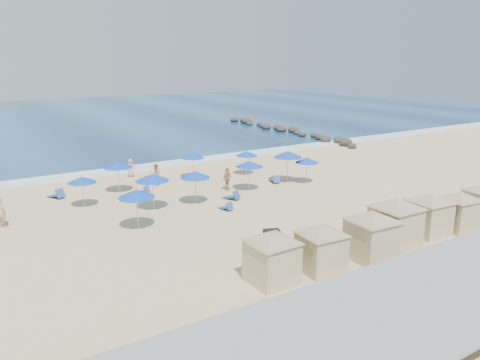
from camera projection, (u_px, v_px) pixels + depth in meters
name	position (u px, v px, depth m)	size (l,w,h in m)	color
ground	(226.00, 215.00, 30.29)	(160.00, 160.00, 0.00)	#D1B784
ocean	(53.00, 120.00, 75.30)	(160.00, 80.00, 0.06)	navy
surf_line	(141.00, 168.00, 42.97)	(160.00, 2.50, 0.08)	white
seawall	(394.00, 291.00, 19.08)	(160.00, 6.10, 1.22)	gray
rock_jetty	(286.00, 130.00, 62.94)	(2.56, 26.66, 0.96)	#292422
trash_bin	(272.00, 238.00, 25.17)	(0.87, 0.87, 0.87)	black
cabana_0	(272.00, 251.00, 20.87)	(4.24, 4.24, 2.66)	#C8B589
cabana_1	(321.00, 242.00, 22.03)	(4.07, 4.07, 2.56)	#C8B589
cabana_2	(372.00, 229.00, 23.30)	(4.45, 4.45, 2.79)	#C8B589
cabana_3	(396.00, 216.00, 24.97)	(4.67, 4.67, 2.93)	#C8B589
cabana_4	(429.00, 209.00, 26.59)	(4.29, 4.29, 2.70)	#C8B589
cabana_5	(459.00, 206.00, 27.39)	(4.05, 4.05, 2.55)	#C8B589
umbrella_2	(82.00, 180.00, 31.35)	(1.94, 1.94, 2.21)	#A5A8AD
umbrella_3	(136.00, 194.00, 27.21)	(2.22, 2.22, 2.53)	#A5A8AD
umbrella_4	(118.00, 165.00, 34.74)	(2.18, 2.18, 2.48)	#A5A8AD
umbrella_5	(152.00, 177.00, 30.68)	(2.27, 2.27, 2.58)	#A5A8AD
umbrella_6	(195.00, 175.00, 31.99)	(2.12, 2.12, 2.42)	#A5A8AD
umbrella_7	(193.00, 156.00, 38.95)	(1.96, 1.96, 2.23)	#A5A8AD
umbrella_8	(249.00, 164.00, 35.25)	(2.11, 2.11, 2.41)	#A5A8AD
umbrella_9	(247.00, 153.00, 40.05)	(1.91, 1.91, 2.18)	#A5A8AD
umbrella_10	(288.00, 154.00, 37.52)	(2.36, 2.36, 2.68)	#A5A8AD
umbrella_11	(307.00, 160.00, 37.39)	(1.92, 1.92, 2.19)	#A5A8AD
beach_chair_1	(57.00, 195.00, 33.76)	(1.15, 1.54, 0.77)	#284B95
beach_chair_2	(144.00, 191.00, 34.91)	(0.93, 1.25, 0.63)	#284B95
beach_chair_3	(227.00, 207.00, 31.13)	(0.67, 1.18, 0.61)	#284B95
beach_chair_4	(233.00, 196.00, 33.43)	(1.06, 1.43, 0.72)	#284B95
beach_chair_5	(275.00, 180.00, 37.87)	(0.90, 1.37, 0.70)	#284B95
beachgoer_0	(1.00, 212.00, 27.85)	(0.68, 0.45, 1.86)	tan
beachgoer_1	(156.00, 175.00, 36.97)	(0.86, 0.67, 1.77)	tan
beachgoer_2	(227.00, 179.00, 35.73)	(1.04, 0.43, 1.77)	tan
beachgoer_3	(131.00, 168.00, 39.74)	(0.76, 0.50, 1.56)	tan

